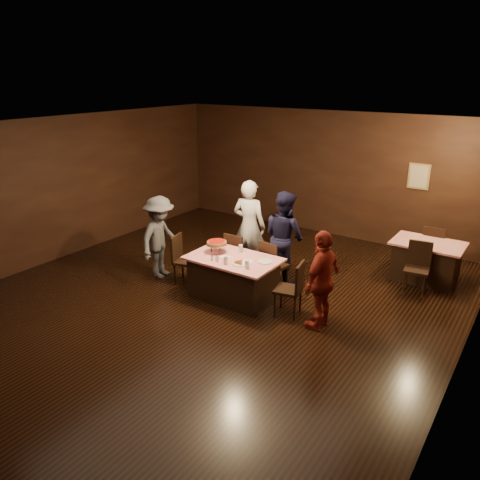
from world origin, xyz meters
name	(u,v)px	position (x,y,z in m)	size (l,w,h in m)	color
room	(194,188)	(0.00, 0.01, 2.14)	(10.00, 10.04, 3.02)	black
main_table	(234,278)	(0.25, 0.73, 0.39)	(1.60, 1.00, 0.77)	red
back_table	(426,261)	(2.88, 3.47, 0.39)	(1.30, 0.90, 0.77)	#B7110C
chair_far_left	(239,256)	(-0.15, 1.48, 0.47)	(0.42, 0.42, 0.95)	black
chair_far_right	(274,265)	(0.65, 1.48, 0.47)	(0.42, 0.42, 0.95)	black
chair_end_left	(186,260)	(-0.85, 0.73, 0.47)	(0.42, 0.42, 0.95)	black
chair_end_right	(288,288)	(1.35, 0.73, 0.47)	(0.42, 0.42, 0.95)	black
chair_back_near	(417,269)	(2.88, 2.77, 0.47)	(0.42, 0.42, 0.95)	black
chair_back_far	(434,248)	(2.88, 4.07, 0.47)	(0.42, 0.42, 0.95)	black
diner_white_jacket	(249,226)	(-0.21, 1.94, 0.94)	(0.68, 0.45, 1.88)	silver
diner_navy_hoodie	(284,237)	(0.60, 1.91, 0.89)	(0.86, 0.67, 1.78)	black
diner_grey_knit	(160,237)	(-1.47, 0.70, 0.82)	(1.05, 0.61, 1.63)	#4F4F53
diner_red_shirt	(322,280)	(1.96, 0.66, 0.81)	(0.95, 0.39, 1.62)	maroon
pizza_stand	(217,243)	(-0.15, 0.78, 0.95)	(0.38, 0.38, 0.22)	black
plate_with_slice	(240,263)	(0.50, 0.55, 0.80)	(0.25, 0.25, 0.06)	white
plate_empty	(265,262)	(0.80, 0.88, 0.78)	(0.25, 0.25, 0.01)	white
glass_front_left	(226,260)	(0.30, 0.43, 0.84)	(0.08, 0.08, 0.14)	silver
glass_front_right	(247,264)	(0.70, 0.48, 0.84)	(0.08, 0.08, 0.14)	silver
glass_back	(241,249)	(0.20, 1.03, 0.84)	(0.08, 0.08, 0.14)	silver
condiments	(216,258)	(0.07, 0.44, 0.82)	(0.17, 0.10, 0.09)	silver
napkin_center	(248,261)	(0.55, 0.73, 0.77)	(0.16, 0.16, 0.01)	white
napkin_left	(225,257)	(0.10, 0.68, 0.77)	(0.16, 0.16, 0.01)	white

